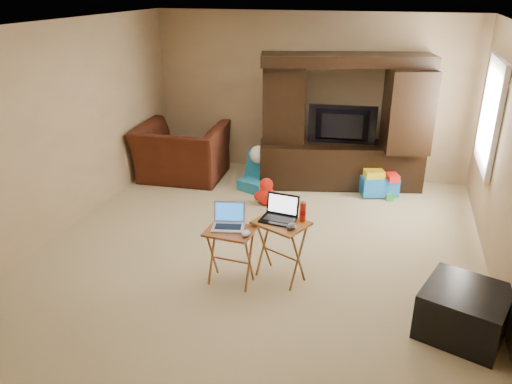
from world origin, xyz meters
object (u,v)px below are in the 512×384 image
(entertainment_center, at_px, (343,123))
(laptop_left, at_px, (228,218))
(push_toy, at_px, (380,183))
(tray_table_left, at_px, (231,257))
(child_rocker, at_px, (256,171))
(laptop_right, at_px, (278,210))
(mouse_left, at_px, (246,233))
(television, at_px, (342,126))
(ottoman, at_px, (464,312))
(plush_toy, at_px, (266,191))
(recliner, at_px, (181,152))
(water_bottle, at_px, (303,212))
(mouse_right, at_px, (291,226))
(tray_table_right, at_px, (281,250))

(entertainment_center, bearing_deg, laptop_left, -117.64)
(push_toy, xyz_separation_m, tray_table_left, (-1.33, -2.77, 0.11))
(child_rocker, bearing_deg, laptop_right, -46.89)
(laptop_right, distance_m, mouse_left, 0.42)
(laptop_left, bearing_deg, television, 63.74)
(television, xyz_separation_m, laptop_left, (-0.74, -2.95, -0.21))
(child_rocker, bearing_deg, ottoman, -23.38)
(plush_toy, distance_m, laptop_right, 1.94)
(ottoman, bearing_deg, push_toy, 106.95)
(television, relative_size, push_toy, 1.87)
(television, bearing_deg, laptop_left, 69.65)
(tray_table_left, bearing_deg, entertainment_center, 80.39)
(laptop_left, bearing_deg, mouse_left, -36.57)
(child_rocker, xyz_separation_m, push_toy, (1.79, 0.27, -0.09))
(child_rocker, distance_m, mouse_left, 2.67)
(recliner, height_order, water_bottle, water_bottle)
(recliner, height_order, laptop_left, recliner)
(television, xyz_separation_m, push_toy, (0.62, -0.21, -0.74))
(mouse_right, bearing_deg, laptop_left, -173.14)
(child_rocker, relative_size, tray_table_right, 0.87)
(child_rocker, relative_size, water_bottle, 2.82)
(tray_table_left, bearing_deg, child_rocker, 104.07)
(mouse_left, relative_size, mouse_right, 0.93)
(plush_toy, height_order, ottoman, ottoman)
(laptop_left, distance_m, water_bottle, 0.75)
(child_rocker, distance_m, tray_table_left, 2.54)
(mouse_right, bearing_deg, entertainment_center, 87.83)
(mouse_left, bearing_deg, television, 80.28)
(recliner, bearing_deg, child_rocker, 170.87)
(plush_toy, distance_m, mouse_right, 2.10)
(ottoman, bearing_deg, tray_table_left, 175.28)
(plush_toy, distance_m, laptop_left, 2.05)
(laptop_left, bearing_deg, mouse_right, -5.27)
(entertainment_center, bearing_deg, recliner, 175.78)
(laptop_right, height_order, water_bottle, laptop_right)
(entertainment_center, bearing_deg, mouse_left, -113.29)
(plush_toy, height_order, laptop_left, laptop_left)
(laptop_right, bearing_deg, ottoman, -7.15)
(ottoman, xyz_separation_m, mouse_right, (-1.63, 0.29, 0.47))
(plush_toy, relative_size, water_bottle, 1.97)
(child_rocker, height_order, mouse_left, mouse_left)
(recliner, xyz_separation_m, tray_table_right, (2.18, -2.39, -0.10))
(television, height_order, push_toy, television)
(television, bearing_deg, mouse_left, 74.06)
(tray_table_left, distance_m, mouse_right, 0.72)
(mouse_right, relative_size, water_bottle, 0.66)
(entertainment_center, relative_size, recliner, 1.83)
(child_rocker, bearing_deg, plush_toy, -37.74)
(child_rocker, bearing_deg, mouse_left, -54.28)
(tray_table_right, bearing_deg, entertainment_center, 108.88)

